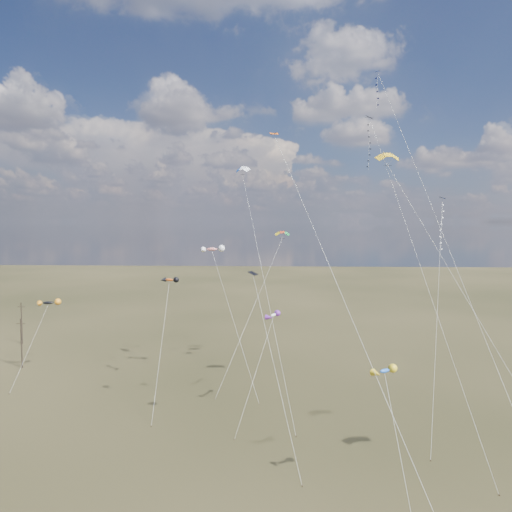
{
  "coord_description": "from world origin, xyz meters",
  "views": [
    {
      "loc": [
        2.73,
        -39.46,
        23.29
      ],
      "look_at": [
        0.0,
        18.0,
        19.0
      ],
      "focal_mm": 32.0,
      "sensor_mm": 36.0,
      "label": 1
    }
  ],
  "objects_px": {
    "diamond_black_high": "(374,156)",
    "utility_pole_far": "(22,323)",
    "novelty_black_orange": "(48,303)",
    "parafoil_yellow": "(389,156)",
    "utility_pole_near": "(21,343)"
  },
  "relations": [
    {
      "from": "utility_pole_far",
      "to": "diamond_black_high",
      "type": "relative_size",
      "value": 0.22
    },
    {
      "from": "utility_pole_far",
      "to": "novelty_black_orange",
      "type": "height_order",
      "value": "novelty_black_orange"
    },
    {
      "from": "novelty_black_orange",
      "to": "utility_pole_near",
      "type": "bearing_deg",
      "value": 155.75
    },
    {
      "from": "diamond_black_high",
      "to": "parafoil_yellow",
      "type": "distance_m",
      "value": 3.39
    },
    {
      "from": "utility_pole_near",
      "to": "parafoil_yellow",
      "type": "xyz_separation_m",
      "value": [
        53.92,
        -13.68,
        27.1
      ]
    },
    {
      "from": "utility_pole_near",
      "to": "utility_pole_far",
      "type": "xyz_separation_m",
      "value": [
        -8.0,
        14.0,
        0.0
      ]
    },
    {
      "from": "parafoil_yellow",
      "to": "novelty_black_orange",
      "type": "distance_m",
      "value": 53.12
    },
    {
      "from": "utility_pole_near",
      "to": "parafoil_yellow",
      "type": "bearing_deg",
      "value": -14.24
    },
    {
      "from": "diamond_black_high",
      "to": "novelty_black_orange",
      "type": "xyz_separation_m",
      "value": [
        -46.93,
        7.76,
        -20.51
      ]
    },
    {
      "from": "utility_pole_far",
      "to": "utility_pole_near",
      "type": "bearing_deg",
      "value": -60.26
    },
    {
      "from": "utility_pole_near",
      "to": "parafoil_yellow",
      "type": "distance_m",
      "value": 61.88
    },
    {
      "from": "utility_pole_near",
      "to": "diamond_black_high",
      "type": "bearing_deg",
      "value": -11.18
    },
    {
      "from": "diamond_black_high",
      "to": "utility_pole_far",
      "type": "bearing_deg",
      "value": 158.13
    },
    {
      "from": "utility_pole_near",
      "to": "parafoil_yellow",
      "type": "relative_size",
      "value": 0.25
    },
    {
      "from": "diamond_black_high",
      "to": "parafoil_yellow",
      "type": "xyz_separation_m",
      "value": [
        0.99,
        -3.22,
        -0.38
      ]
    }
  ]
}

